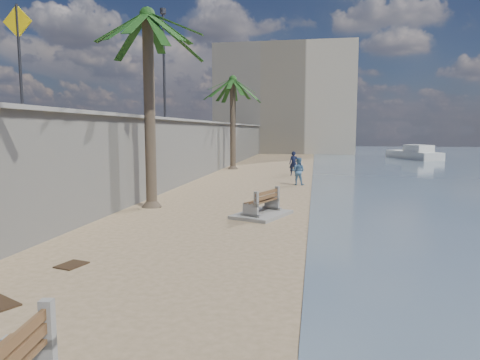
{
  "coord_description": "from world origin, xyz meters",
  "views": [
    {
      "loc": [
        2.17,
        -8.11,
        2.98
      ],
      "look_at": [
        -0.5,
        7.0,
        1.2
      ],
      "focal_mm": 32.0,
      "sensor_mm": 36.0,
      "label": 1
    }
  ],
  "objects": [
    {
      "name": "debris_b",
      "position": [
        -3.12,
        0.3,
        0.01
      ],
      "size": [
        0.61,
        0.71,
        0.03
      ],
      "primitive_type": "cube",
      "rotation": [
        0.0,
        0.0,
        4.48
      ],
      "color": "#382616",
      "rests_on": "ground_plane"
    },
    {
      "name": "pedestrian_sign",
      "position": [
        -5.0,
        1.5,
        5.15
      ],
      "size": [
        0.78,
        0.07,
        2.4
      ],
      "color": "#2D2D33",
      "rests_on": "wall_cap"
    },
    {
      "name": "debris_c",
      "position": [
        -4.11,
        7.68,
        0.01
      ],
      "size": [
        0.83,
        0.91,
        0.03
      ],
      "primitive_type": "cube",
      "rotation": [
        0.0,
        0.0,
        5.11
      ],
      "color": "#382616",
      "rests_on": "ground_plane"
    },
    {
      "name": "seawall",
      "position": [
        -5.2,
        20.0,
        1.75
      ],
      "size": [
        0.45,
        70.0,
        3.5
      ],
      "primitive_type": "cube",
      "color": "gray",
      "rests_on": "ground_plane"
    },
    {
      "name": "yacht_far",
      "position": [
        12.34,
        39.56,
        0.35
      ],
      "size": [
        4.52,
        8.12,
        1.5
      ],
      "primitive_type": null,
      "rotation": [
        0.0,
        0.0,
        1.89
      ],
      "color": "silver",
      "rests_on": "bay_water"
    },
    {
      "name": "palm_mid",
      "position": [
        -4.11,
        7.57,
        7.16
      ],
      "size": [
        5.0,
        5.0,
        8.17
      ],
      "color": "brown",
      "rests_on": "ground_plane"
    },
    {
      "name": "end_building",
      "position": [
        -2.0,
        52.0,
        7.0
      ],
      "size": [
        18.0,
        12.0,
        14.0
      ],
      "primitive_type": "cube",
      "color": "#B7AA93",
      "rests_on": "ground_plane"
    },
    {
      "name": "bench_far",
      "position": [
        0.36,
        6.5,
        0.39
      ],
      "size": [
        2.13,
        2.51,
        0.89
      ],
      "color": "gray",
      "rests_on": "ground_plane"
    },
    {
      "name": "palm_back",
      "position": [
        -4.13,
        24.42,
        6.74
      ],
      "size": [
        5.0,
        5.0,
        7.73
      ],
      "color": "brown",
      "rests_on": "ground_plane"
    },
    {
      "name": "wall_cap",
      "position": [
        -5.2,
        20.0,
        3.55
      ],
      "size": [
        0.8,
        70.0,
        0.12
      ],
      "primitive_type": "cube",
      "color": "gray",
      "rests_on": "seawall"
    },
    {
      "name": "ground_plane",
      "position": [
        0.0,
        0.0,
        0.0
      ],
      "size": [
        140.0,
        140.0,
        0.0
      ],
      "primitive_type": "plane",
      "color": "#A08462"
    },
    {
      "name": "streetlight",
      "position": [
        -5.1,
        12.0,
        6.64
      ],
      "size": [
        0.28,
        0.28,
        5.12
      ],
      "color": "#2D2D33",
      "rests_on": "wall_cap"
    },
    {
      "name": "person_a",
      "position": [
        0.76,
        20.37,
        0.92
      ],
      "size": [
        0.69,
        0.49,
        1.84
      ],
      "primitive_type": "imported",
      "rotation": [
        0.0,
        0.0,
        -0.06
      ],
      "color": "#121833",
      "rests_on": "ground_plane"
    },
    {
      "name": "person_b",
      "position": [
        1.26,
        15.42,
        0.84
      ],
      "size": [
        0.92,
        0.78,
        1.67
      ],
      "primitive_type": "imported",
      "rotation": [
        0.0,
        0.0,
        2.92
      ],
      "color": "#517DA8",
      "rests_on": "ground_plane"
    }
  ]
}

